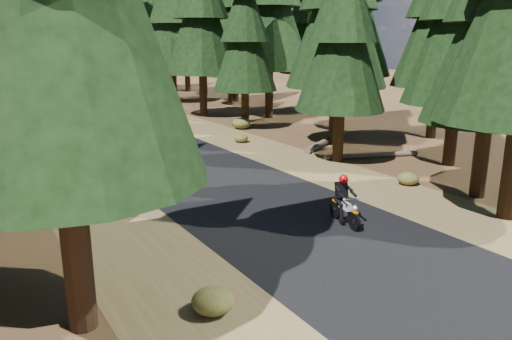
% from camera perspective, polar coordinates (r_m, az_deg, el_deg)
% --- Properties ---
extents(ground, '(120.00, 120.00, 0.00)m').
position_cam_1_polar(ground, '(15.33, 2.95, -5.20)').
color(ground, '#432C18').
rests_on(ground, ground).
extents(road, '(6.00, 100.00, 0.01)m').
position_cam_1_polar(road, '(19.45, -5.42, -0.89)').
color(road, black).
rests_on(road, ground).
extents(shoulder_l, '(3.20, 100.00, 0.01)m').
position_cam_1_polar(shoulder_l, '(18.00, -18.66, -2.92)').
color(shoulder_l, brown).
rests_on(shoulder_l, ground).
extents(shoulder_r, '(3.20, 100.00, 0.01)m').
position_cam_1_polar(shoulder_r, '(21.80, 5.48, 0.81)').
color(shoulder_r, brown).
rests_on(shoulder_r, ground).
extents(log_near, '(4.74, 3.00, 0.32)m').
position_cam_1_polar(log_near, '(25.90, 8.09, 3.31)').
color(log_near, '#4C4233').
rests_on(log_near, ground).
extents(log_far, '(4.26, 1.76, 0.24)m').
position_cam_1_polar(log_far, '(23.23, 13.05, 1.66)').
color(log_far, '#4C4233').
rests_on(log_far, ground).
extents(understory_shrubs, '(13.58, 31.90, 0.67)m').
position_cam_1_polar(understory_shrubs, '(21.69, -3.12, 1.49)').
color(understory_shrubs, '#474C1E').
rests_on(understory_shrubs, ground).
extents(rider_lead, '(0.79, 1.69, 1.45)m').
position_cam_1_polar(rider_lead, '(14.66, 10.11, -4.33)').
color(rider_lead, silver).
rests_on(rider_lead, road).
extents(rider_follow, '(0.66, 1.88, 1.65)m').
position_cam_1_polar(rider_follow, '(18.44, -9.63, -0.14)').
color(rider_follow, '#A62B0B').
rests_on(rider_follow, road).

